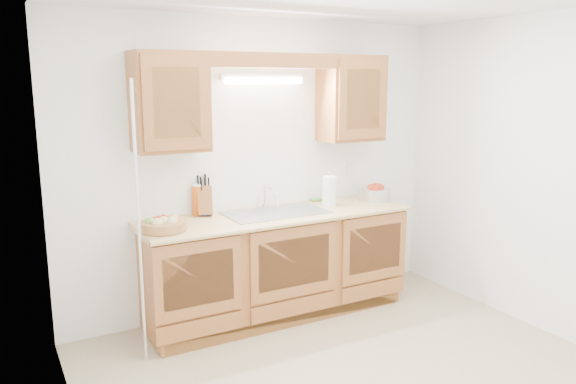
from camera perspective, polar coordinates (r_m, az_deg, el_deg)
room at (r=3.60m, az=7.59°, el=-0.61°), size 3.52×3.50×2.50m
base_cabinets at (r=4.80m, az=-1.21°, el=-7.48°), size 2.20×0.60×0.86m
countertop at (r=4.67m, az=-1.15°, el=-2.41°), size 2.30×0.63×0.04m
upper_cabinet_left at (r=4.36m, az=-11.97°, el=8.94°), size 0.55×0.33×0.75m
upper_cabinet_right at (r=5.10m, az=6.42°, el=9.42°), size 0.55×0.33×0.75m
valance at (r=4.54m, az=-1.24°, el=13.24°), size 2.20×0.05×0.12m
fluorescent_fixture at (r=4.74m, az=-2.53°, el=11.42°), size 0.76×0.08×0.08m
sink at (r=4.70m, az=-1.26°, el=-2.97°), size 0.84×0.46×0.36m
wire_shelf_pole at (r=4.00m, az=-14.88°, el=-3.37°), size 0.03×0.03×2.00m
outlet_plate at (r=5.36m, az=6.35°, el=2.26°), size 0.08×0.01×0.12m
fruit_basket at (r=4.23m, az=-12.54°, el=-3.22°), size 0.43×0.43×0.11m
knife_block at (r=4.64m, az=-8.48°, el=-0.82°), size 0.17×0.22×0.34m
orange_canister at (r=4.63m, az=-9.17°, el=-0.79°), size 0.09×0.09×0.26m
soap_bottle at (r=4.65m, az=-8.49°, el=-0.99°), size 0.10×0.11×0.21m
sponge at (r=5.14m, az=2.87°, el=-0.82°), size 0.11×0.07×0.02m
paper_towel at (r=4.93m, az=4.24°, el=0.07°), size 0.15×0.15×0.31m
apple_bowl at (r=5.22m, az=8.78°, el=-0.09°), size 0.35×0.35×0.15m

